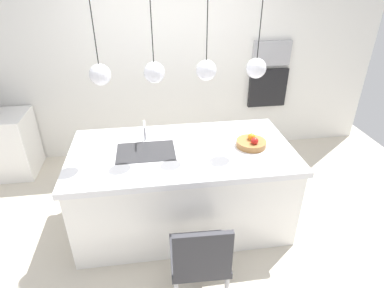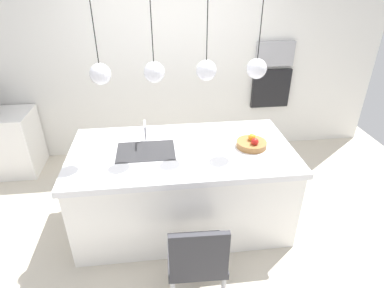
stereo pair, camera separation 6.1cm
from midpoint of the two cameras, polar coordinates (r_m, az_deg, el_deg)
The scene contains 13 objects.
floor at distance 3.64m, azimuth -1.11°, elevation -13.29°, with size 6.60×6.60×0.00m, color beige.
back_wall at distance 4.49m, azimuth -3.53°, elevation 14.13°, with size 6.00×0.10×2.60m, color silver.
kitchen_island at distance 3.35m, azimuth -1.18°, elevation -7.56°, with size 2.18×1.14×0.90m.
sink_basin at distance 3.10m, azimuth -7.74°, elevation -1.37°, with size 0.56×0.40×0.02m, color #2D2D30.
faucet at distance 3.22m, azimuth -7.92°, elevation 2.81°, with size 0.02×0.17×0.22m.
fruit_bowl at distance 3.19m, azimuth 11.23°, elevation 0.09°, with size 0.30×0.30×0.12m.
microwave at distance 4.70m, azimuth 15.06°, elevation 15.46°, with size 0.54×0.08×0.34m, color #9E9EA3.
oven at distance 4.83m, azimuth 14.30°, elevation 9.71°, with size 0.56×0.08×0.56m, color black.
chair_near at distance 2.60m, azimuth 1.62°, elevation -19.70°, with size 0.47×0.47×0.87m.
pendant_light_left at distance 2.82m, azimuth -15.57°, elevation 12.09°, with size 0.18×0.18×0.78m.
pendant_light_center_left at distance 2.79m, azimuth -6.17°, elevation 12.78°, with size 0.18×0.18×0.78m.
pendant_light_center_right at distance 2.83m, azimuth 3.23°, elevation 13.14°, with size 0.18×0.18×0.78m.
pendant_light_right at distance 2.94m, azimuth 12.16°, elevation 13.16°, with size 0.18×0.18×0.78m.
Camera 2 is at (-0.23, -2.68, 2.44)m, focal length 29.64 mm.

